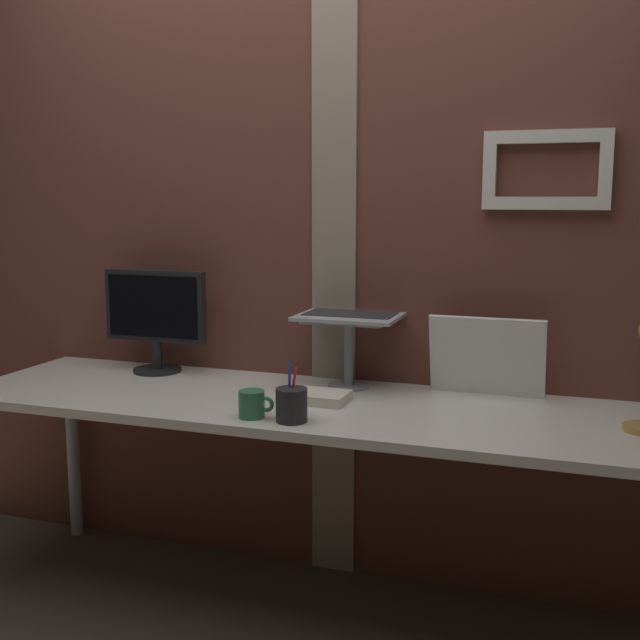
{
  "coord_description": "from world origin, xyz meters",
  "views": [
    {
      "loc": [
        0.93,
        -2.29,
        1.4
      ],
      "look_at": [
        0.1,
        0.12,
        0.99
      ],
      "focal_mm": 43.98,
      "sensor_mm": 36.0,
      "label": 1
    }
  ],
  "objects_px": {
    "laptop": "(355,300)",
    "whiteboard_panel": "(487,357)",
    "coffee_mug": "(251,404)",
    "pen_cup": "(292,405)",
    "monitor": "(155,313)"
  },
  "relations": [
    {
      "from": "laptop",
      "to": "coffee_mug",
      "type": "bearing_deg",
      "value": -107.67
    },
    {
      "from": "whiteboard_panel",
      "to": "coffee_mug",
      "type": "bearing_deg",
      "value": -142.42
    },
    {
      "from": "laptop",
      "to": "whiteboard_panel",
      "type": "bearing_deg",
      "value": -4.59
    },
    {
      "from": "monitor",
      "to": "laptop",
      "type": "height_order",
      "value": "laptop"
    },
    {
      "from": "laptop",
      "to": "pen_cup",
      "type": "relative_size",
      "value": 1.95
    },
    {
      "from": "pen_cup",
      "to": "coffee_mug",
      "type": "distance_m",
      "value": 0.13
    },
    {
      "from": "monitor",
      "to": "coffee_mug",
      "type": "height_order",
      "value": "monitor"
    },
    {
      "from": "laptop",
      "to": "coffee_mug",
      "type": "relative_size",
      "value": 3.02
    },
    {
      "from": "laptop",
      "to": "whiteboard_panel",
      "type": "xyz_separation_m",
      "value": [
        0.46,
        -0.04,
        -0.16
      ]
    },
    {
      "from": "whiteboard_panel",
      "to": "coffee_mug",
      "type": "xyz_separation_m",
      "value": [
        -0.63,
        -0.48,
        -0.09
      ]
    },
    {
      "from": "coffee_mug",
      "to": "pen_cup",
      "type": "bearing_deg",
      "value": 0.12
    },
    {
      "from": "laptop",
      "to": "whiteboard_panel",
      "type": "relative_size",
      "value": 0.92
    },
    {
      "from": "whiteboard_panel",
      "to": "pen_cup",
      "type": "distance_m",
      "value": 0.7
    },
    {
      "from": "pen_cup",
      "to": "laptop",
      "type": "bearing_deg",
      "value": 85.85
    },
    {
      "from": "laptop",
      "to": "coffee_mug",
      "type": "xyz_separation_m",
      "value": [
        -0.17,
        -0.52,
        -0.25
      ]
    }
  ]
}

